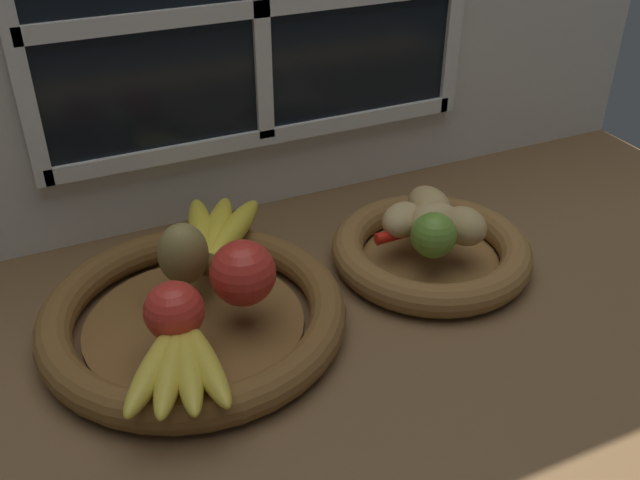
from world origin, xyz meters
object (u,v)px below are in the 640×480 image
object	(u,v)px
fruit_bowl_left	(194,315)
pear_brown	(183,254)
fruit_bowl_right	(431,252)
chili_pepper	(421,230)
banana_bunch_front	(180,362)
banana_bunch_back	(217,232)
apple_red_right	(243,274)
apple_red_front	(174,311)
potato_back	(429,205)
potato_small	(465,227)
lime_near	(433,235)
potato_large	(434,221)
potato_oblong	(402,220)

from	to	relation	value
fruit_bowl_left	pear_brown	bearing A→B (deg)	83.41
fruit_bowl_right	chili_pepper	xyz separation A→B (cm)	(-1.21, 1.05, 3.24)
pear_brown	fruit_bowl_left	bearing A→B (deg)	-96.59
fruit_bowl_left	banana_bunch_front	distance (cm)	13.17
banana_bunch_back	chili_pepper	distance (cm)	27.76
apple_red_right	banana_bunch_front	xyz separation A→B (cm)	(-10.26, -8.84, -2.52)
apple_red_front	potato_back	world-z (taller)	apple_red_front
banana_bunch_back	potato_small	distance (cm)	33.24
apple_red_front	potato_small	size ratio (longest dim) A/B	1.02
banana_bunch_front	potato_small	size ratio (longest dim) A/B	2.50
pear_brown	lime_near	size ratio (longest dim) A/B	1.34
potato_small	lime_near	bearing A→B (deg)	-173.33
fruit_bowl_left	pear_brown	xyz separation A→B (cm)	(0.47, 4.06, 6.41)
potato_large	chili_pepper	size ratio (longest dim) A/B	0.52
potato_large	potato_small	distance (cm)	4.27
pear_brown	potato_back	size ratio (longest dim) A/B	0.99
fruit_bowl_right	potato_small	distance (cm)	6.49
banana_bunch_back	fruit_bowl_left	bearing A→B (deg)	-121.51
apple_red_right	banana_bunch_back	bearing A→B (deg)	85.84
potato_large	apple_red_right	bearing A→B (deg)	-174.04
potato_small	chili_pepper	size ratio (longest dim) A/B	0.49
potato_oblong	lime_near	distance (cm)	6.42
banana_bunch_back	lime_near	xyz separation A→B (cm)	(24.67, -14.67, 1.37)
potato_large	pear_brown	bearing A→B (deg)	173.06
banana_bunch_back	potato_oblong	xyz separation A→B (cm)	(23.71, -8.37, 0.56)
fruit_bowl_left	banana_bunch_back	distance (cm)	13.53
potato_back	potato_small	xyz separation A→B (cm)	(1.13, -7.16, 0.14)
fruit_bowl_left	potato_large	size ratio (longest dim) A/B	5.31
potato_small	banana_bunch_back	bearing A→B (deg)	155.03
potato_oblong	chili_pepper	xyz separation A→B (cm)	(2.18, -1.59, -1.34)
pear_brown	potato_back	bearing A→B (deg)	0.14
banana_bunch_back	potato_oblong	distance (cm)	25.16
apple_red_front	banana_bunch_front	distance (cm)	6.52
apple_red_right	pear_brown	world-z (taller)	pear_brown
potato_back	potato_oblong	world-z (taller)	potato_back
fruit_bowl_left	chili_pepper	bearing A→B (deg)	1.84
potato_back	potato_oblong	bearing A→B (deg)	-164.05
pear_brown	lime_near	bearing A→B (deg)	-14.00
pear_brown	potato_back	xyz separation A→B (cm)	(35.28, 0.09, -1.65)
banana_bunch_back	lime_near	world-z (taller)	lime_near
apple_red_right	potato_small	xyz separation A→B (cm)	(31.14, -0.08, -1.43)
pear_brown	potato_small	bearing A→B (deg)	-11.00
fruit_bowl_right	banana_bunch_front	size ratio (longest dim) A/B	1.67
fruit_bowl_right	potato_large	distance (cm)	4.94
potato_small	potato_oblong	bearing A→B (deg)	138.58
potato_large	potato_small	xyz separation A→B (cm)	(3.02, -3.02, -0.05)
pear_brown	potato_large	size ratio (longest dim) A/B	1.15
banana_bunch_front	pear_brown	bearing A→B (deg)	72.50
banana_bunch_back	potato_large	bearing A→B (deg)	-22.11
fruit_bowl_right	potato_large	xyz separation A→B (cm)	(0.00, -0.00, 4.94)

